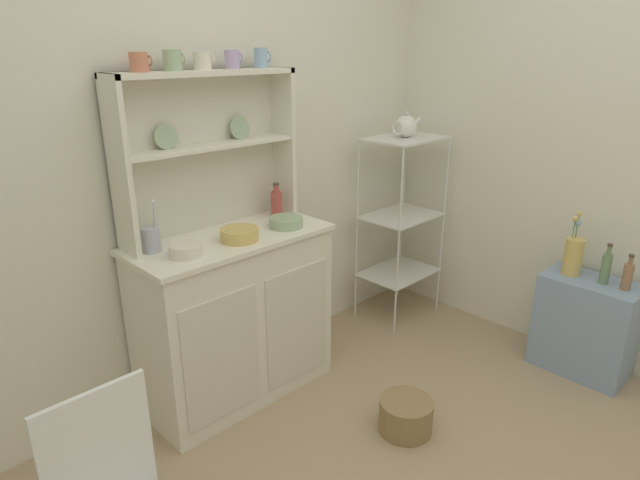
{
  "coord_description": "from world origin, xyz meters",
  "views": [
    {
      "loc": [
        -1.4,
        -0.64,
        1.71
      ],
      "look_at": [
        0.32,
        1.12,
        0.81
      ],
      "focal_mm": 30.24,
      "sensor_mm": 36.0,
      "label": 1
    }
  ],
  "objects_px": {
    "hutch_cabinet": "(235,315)",
    "cup_terracotta_0": "(139,62)",
    "utensil_jar": "(152,238)",
    "oil_bottle": "(606,267)",
    "bakers_rack": "(402,209)",
    "side_shelf_blue": "(585,326)",
    "porcelain_teapot": "(406,126)",
    "bowl_mixing_large": "(186,250)",
    "flower_vase": "(573,255)",
    "vinegar_bottle": "(628,276)",
    "hutch_shelf_unit": "(205,141)",
    "floor_basket": "(406,416)",
    "jam_bottle": "(277,203)"
  },
  "relations": [
    {
      "from": "hutch_cabinet",
      "to": "cup_terracotta_0",
      "type": "relative_size",
      "value": 10.98
    },
    {
      "from": "utensil_jar",
      "to": "oil_bottle",
      "type": "xyz_separation_m",
      "value": [
        1.82,
        -1.29,
        -0.29
      ]
    },
    {
      "from": "bakers_rack",
      "to": "side_shelf_blue",
      "type": "height_order",
      "value": "bakers_rack"
    },
    {
      "from": "side_shelf_blue",
      "to": "porcelain_teapot",
      "type": "bearing_deg",
      "value": 99.51
    },
    {
      "from": "bowl_mixing_large",
      "to": "porcelain_teapot",
      "type": "relative_size",
      "value": 0.64
    },
    {
      "from": "hutch_cabinet",
      "to": "utensil_jar",
      "type": "relative_size",
      "value": 4.23
    },
    {
      "from": "side_shelf_blue",
      "to": "porcelain_teapot",
      "type": "height_order",
      "value": "porcelain_teapot"
    },
    {
      "from": "flower_vase",
      "to": "vinegar_bottle",
      "type": "distance_m",
      "value": 0.28
    },
    {
      "from": "bakers_rack",
      "to": "cup_terracotta_0",
      "type": "distance_m",
      "value": 1.83
    },
    {
      "from": "utensil_jar",
      "to": "porcelain_teapot",
      "type": "bearing_deg",
      "value": -4.04
    },
    {
      "from": "bowl_mixing_large",
      "to": "porcelain_teapot",
      "type": "xyz_separation_m",
      "value": [
        1.56,
        0.04,
        0.37
      ]
    },
    {
      "from": "hutch_shelf_unit",
      "to": "bakers_rack",
      "type": "height_order",
      "value": "hutch_shelf_unit"
    },
    {
      "from": "cup_terracotta_0",
      "to": "bowl_mixing_large",
      "type": "distance_m",
      "value": 0.79
    },
    {
      "from": "floor_basket",
      "to": "vinegar_bottle",
      "type": "xyz_separation_m",
      "value": [
        1.1,
        -0.52,
        0.54
      ]
    },
    {
      "from": "utensil_jar",
      "to": "hutch_cabinet",
      "type": "bearing_deg",
      "value": -12.26
    },
    {
      "from": "floor_basket",
      "to": "porcelain_teapot",
      "type": "relative_size",
      "value": 1.13
    },
    {
      "from": "hutch_shelf_unit",
      "to": "side_shelf_blue",
      "type": "bearing_deg",
      "value": -42.2
    },
    {
      "from": "flower_vase",
      "to": "cup_terracotta_0",
      "type": "bearing_deg",
      "value": 146.6
    },
    {
      "from": "bakers_rack",
      "to": "porcelain_teapot",
      "type": "xyz_separation_m",
      "value": [
        -0.0,
        0.0,
        0.52
      ]
    },
    {
      "from": "hutch_cabinet",
      "to": "flower_vase",
      "type": "distance_m",
      "value": 1.81
    },
    {
      "from": "bakers_rack",
      "to": "jam_bottle",
      "type": "xyz_separation_m",
      "value": [
        -0.92,
        0.12,
        0.2
      ]
    },
    {
      "from": "oil_bottle",
      "to": "jam_bottle",
      "type": "bearing_deg",
      "value": 130.42
    },
    {
      "from": "hutch_cabinet",
      "to": "utensil_jar",
      "type": "distance_m",
      "value": 0.6
    },
    {
      "from": "jam_bottle",
      "to": "utensil_jar",
      "type": "distance_m",
      "value": 0.72
    },
    {
      "from": "bakers_rack",
      "to": "cup_terracotta_0",
      "type": "relative_size",
      "value": 13.33
    },
    {
      "from": "utensil_jar",
      "to": "flower_vase",
      "type": "height_order",
      "value": "utensil_jar"
    },
    {
      "from": "side_shelf_blue",
      "to": "bowl_mixing_large",
      "type": "xyz_separation_m",
      "value": [
        -1.75,
        1.09,
        0.61
      ]
    },
    {
      "from": "oil_bottle",
      "to": "cup_terracotta_0",
      "type": "bearing_deg",
      "value": 142.95
    },
    {
      "from": "flower_vase",
      "to": "hutch_cabinet",
      "type": "bearing_deg",
      "value": 144.53
    },
    {
      "from": "oil_bottle",
      "to": "vinegar_bottle",
      "type": "height_order",
      "value": "oil_bottle"
    },
    {
      "from": "hutch_shelf_unit",
      "to": "bakers_rack",
      "type": "xyz_separation_m",
      "value": [
        1.28,
        -0.2,
        -0.56
      ]
    },
    {
      "from": "cup_terracotta_0",
      "to": "utensil_jar",
      "type": "height_order",
      "value": "cup_terracotta_0"
    },
    {
      "from": "vinegar_bottle",
      "to": "cup_terracotta_0",
      "type": "bearing_deg",
      "value": 140.84
    },
    {
      "from": "vinegar_bottle",
      "to": "floor_basket",
      "type": "bearing_deg",
      "value": 154.78
    },
    {
      "from": "hutch_cabinet",
      "to": "jam_bottle",
      "type": "bearing_deg",
      "value": 13.51
    },
    {
      "from": "bowl_mixing_large",
      "to": "oil_bottle",
      "type": "relative_size",
      "value": 0.65
    },
    {
      "from": "side_shelf_blue",
      "to": "vinegar_bottle",
      "type": "distance_m",
      "value": 0.38
    },
    {
      "from": "hutch_shelf_unit",
      "to": "cup_terracotta_0",
      "type": "xyz_separation_m",
      "value": [
        -0.3,
        -0.04,
        0.36
      ]
    },
    {
      "from": "side_shelf_blue",
      "to": "flower_vase",
      "type": "bearing_deg",
      "value": 89.73
    },
    {
      "from": "hutch_shelf_unit",
      "to": "oil_bottle",
      "type": "height_order",
      "value": "hutch_shelf_unit"
    },
    {
      "from": "cup_terracotta_0",
      "to": "vinegar_bottle",
      "type": "height_order",
      "value": "cup_terracotta_0"
    },
    {
      "from": "side_shelf_blue",
      "to": "oil_bottle",
      "type": "relative_size",
      "value": 2.49
    },
    {
      "from": "bakers_rack",
      "to": "utensil_jar",
      "type": "relative_size",
      "value": 5.13
    },
    {
      "from": "flower_vase",
      "to": "oil_bottle",
      "type": "height_order",
      "value": "flower_vase"
    },
    {
      "from": "cup_terracotta_0",
      "to": "jam_bottle",
      "type": "bearing_deg",
      "value": -3.11
    },
    {
      "from": "hutch_shelf_unit",
      "to": "utensil_jar",
      "type": "distance_m",
      "value": 0.52
    },
    {
      "from": "hutch_cabinet",
      "to": "vinegar_bottle",
      "type": "xyz_separation_m",
      "value": [
        1.47,
        -1.32,
        0.18
      ]
    },
    {
      "from": "hutch_shelf_unit",
      "to": "floor_basket",
      "type": "xyz_separation_m",
      "value": [
        0.37,
        -0.97,
        -1.21
      ]
    },
    {
      "from": "utensil_jar",
      "to": "vinegar_bottle",
      "type": "bearing_deg",
      "value": -37.45
    },
    {
      "from": "floor_basket",
      "to": "bowl_mixing_large",
      "type": "distance_m",
      "value": 1.26
    }
  ]
}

